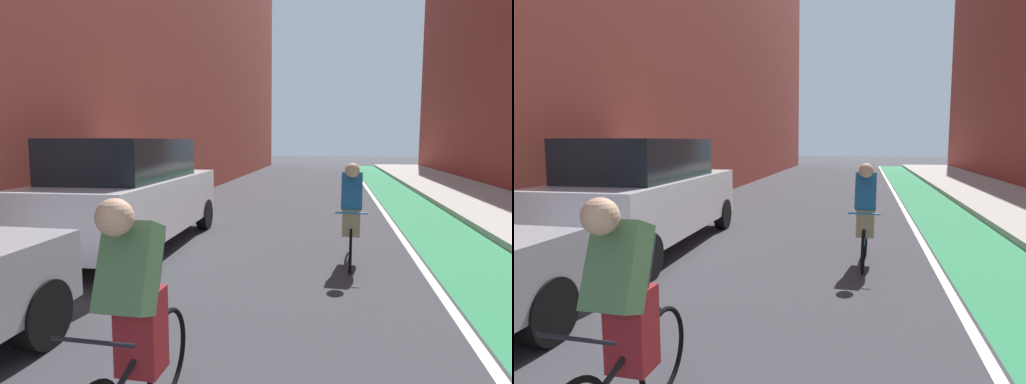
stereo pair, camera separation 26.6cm
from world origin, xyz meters
The scene contains 8 objects.
ground_plane centered at (0.00, 15.15, 0.00)m, with size 84.27×84.27×0.00m, color #38383D.
bike_lane_paint centered at (3.05, 17.15, 0.00)m, with size 1.60×38.30×0.00m, color #2D8451.
lane_divider_stripe centered at (2.15, 17.15, 0.00)m, with size 0.12×38.30×0.00m, color white.
sidewalk_right centered at (5.50, 17.15, 0.07)m, with size 3.29×38.30×0.14m, color #A8A59E.
building_facade_left centered at (-5.65, 17.13, 6.66)m, with size 4.15×38.30×13.32m.
parked_suv_white centered at (-2.80, 8.63, 1.02)m, with size 2.00×4.84×1.98m.
cyclist_lead centered at (-0.45, 3.83, 0.85)m, with size 0.48×1.74×1.62m.
cyclist_mid centered at (1.06, 8.37, 0.81)m, with size 0.48×1.71×1.61m.
Camera 2 is at (1.02, 1.41, 1.95)m, focal length 30.70 mm.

